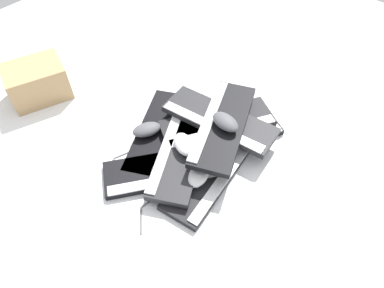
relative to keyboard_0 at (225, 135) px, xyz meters
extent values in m
plane|color=white|center=(-0.15, -0.03, -0.01)|extent=(3.20, 3.20, 0.00)
cube|color=black|center=(0.00, 0.00, 0.00)|extent=(0.46, 0.34, 0.02)
cube|color=#B2B5BA|center=(-0.02, -0.05, 0.01)|extent=(0.39, 0.23, 0.01)
cube|color=black|center=(-0.16, 0.21, 0.00)|extent=(0.46, 0.34, 0.02)
cube|color=silver|center=(-0.13, 0.16, 0.01)|extent=(0.39, 0.23, 0.01)
cube|color=black|center=(-0.27, 0.06, 0.00)|extent=(0.44, 0.38, 0.02)
cube|color=silver|center=(-0.31, 0.01, 0.01)|extent=(0.36, 0.28, 0.01)
cube|color=black|center=(-0.18, -0.07, 0.00)|extent=(0.46, 0.21, 0.02)
cube|color=silver|center=(-0.17, -0.12, 0.01)|extent=(0.42, 0.10, 0.01)
cube|color=black|center=(0.01, 0.05, 0.03)|extent=(0.46, 0.35, 0.02)
cube|color=silver|center=(-0.02, 0.00, 0.04)|extent=(0.38, 0.24, 0.01)
cube|color=#232326|center=(0.00, 0.04, 0.06)|extent=(0.21, 0.46, 0.02)
cube|color=silver|center=(-0.05, 0.03, 0.07)|extent=(0.10, 0.42, 0.01)
cube|color=#232326|center=(-0.19, 0.06, 0.03)|extent=(0.46, 0.34, 0.02)
cube|color=#B2B5BA|center=(-0.22, 0.11, 0.04)|extent=(0.39, 0.23, 0.01)
cube|color=black|center=(-0.03, -0.01, 0.09)|extent=(0.46, 0.31, 0.02)
cube|color=silver|center=(-0.05, 0.04, 0.10)|extent=(0.40, 0.20, 0.01)
ellipsoid|color=silver|center=(-0.18, 0.05, 0.07)|extent=(0.11, 0.13, 0.04)
ellipsoid|color=#4C4C51|center=(-0.20, 0.23, 0.04)|extent=(0.13, 0.11, 0.04)
ellipsoid|color=silver|center=(-0.23, -0.06, 0.04)|extent=(0.12, 0.09, 0.04)
ellipsoid|color=#4C4C51|center=(-0.05, -0.02, 0.13)|extent=(0.08, 0.12, 0.04)
cylinder|color=#59595B|center=(-0.47, -0.01, -0.01)|extent=(0.07, 0.07, 0.01)
cylinder|color=#59595B|center=(-0.38, 0.01, -0.01)|extent=(0.11, 0.02, 0.01)
cylinder|color=#59595B|center=(-0.29, 0.01, -0.01)|extent=(0.07, 0.02, 0.01)
cylinder|color=#59595B|center=(-0.24, 0.04, -0.01)|extent=(0.03, 0.05, 0.01)
cylinder|color=#59595B|center=(-0.26, 0.11, -0.01)|extent=(0.06, 0.10, 0.01)
cylinder|color=#59595B|center=(-0.29, 0.19, -0.01)|extent=(0.02, 0.07, 0.01)
cylinder|color=#59595B|center=(-0.33, 0.23, -0.01)|extent=(0.07, 0.03, 0.01)
cylinder|color=#59595B|center=(-0.39, 0.23, -0.01)|extent=(0.08, 0.04, 0.01)
sphere|color=#59595B|center=(-0.50, -0.05, -0.01)|extent=(0.01, 0.01, 0.01)
sphere|color=#59595B|center=(-0.43, 0.02, -0.01)|extent=(0.01, 0.01, 0.01)
sphere|color=#59595B|center=(-0.33, 0.01, -0.01)|extent=(0.01, 0.01, 0.01)
sphere|color=#59595B|center=(-0.25, 0.02, -0.01)|extent=(0.01, 0.01, 0.01)
sphere|color=#59595B|center=(-0.23, 0.07, -0.01)|extent=(0.01, 0.01, 0.01)
sphere|color=#59595B|center=(-0.28, 0.16, -0.01)|extent=(0.01, 0.01, 0.01)
sphere|color=#59595B|center=(-0.29, 0.22, -0.01)|extent=(0.01, 0.01, 0.01)
sphere|color=#59595B|center=(-0.36, 0.25, -0.01)|extent=(0.01, 0.01, 0.01)
sphere|color=#59595B|center=(-0.43, 0.21, -0.01)|extent=(0.01, 0.01, 0.01)
cube|color=tan|center=(-0.33, 0.75, 0.06)|extent=(0.28, 0.25, 0.15)
camera|label=1|loc=(-0.75, -0.48, 1.00)|focal=32.00mm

